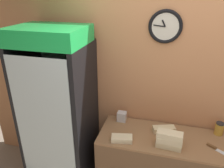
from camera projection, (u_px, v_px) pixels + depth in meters
The scene contains 11 objects.
wall_back at pixel (175, 86), 2.51m from camera, with size 5.20×0.09×2.70m.
prep_counter at pixel (166, 168), 2.58m from camera, with size 1.56×0.58×0.87m.
beverage_cooler at pixel (61, 104), 2.62m from camera, with size 0.75×0.68×2.04m.
sandwich_stack_bottom at pixel (169, 144), 2.26m from camera, with size 0.26×0.13×0.06m.
sandwich_stack_middle at pixel (169, 140), 2.23m from camera, with size 0.26×0.12×0.06m.
sandwich_stack_top at pixel (170, 135), 2.21m from camera, with size 0.27×0.13×0.06m.
sandwich_flat_left at pixel (164, 129), 2.50m from camera, with size 0.27×0.17×0.06m.
sandwich_flat_right at pixel (122, 139), 2.35m from camera, with size 0.24×0.16×0.05m.
chefs_knife at pixel (219, 150), 2.21m from camera, with size 0.31×0.23×0.02m.
condiment_jar at pixel (219, 129), 2.44m from camera, with size 0.09×0.09×0.15m.
napkin_dispenser at pixel (122, 116), 2.70m from camera, with size 0.11×0.09×0.12m.
Camera 1 is at (-0.11, -1.22, 2.38)m, focal length 35.00 mm.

